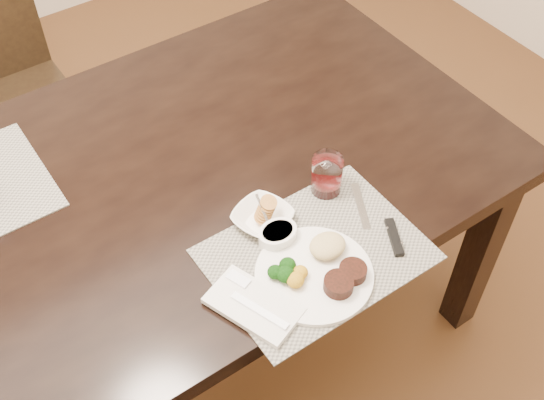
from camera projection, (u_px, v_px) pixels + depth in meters
ground_plane at (150, 363)px, 2.14m from camera, size 4.50×4.50×0.00m
dining_table at (113, 230)px, 1.64m from camera, size 2.00×1.00×0.75m
placemat_near at (316, 254)px, 1.49m from camera, size 0.46×0.34×0.00m
dinner_plate at (320, 270)px, 1.44m from camera, size 0.25×0.25×0.05m
napkin_fork at (254, 305)px, 1.39m from camera, size 0.17×0.22×0.02m
steak_knife at (386, 229)px, 1.53m from camera, size 0.08×0.23×0.01m
cracker_bowl at (262, 217)px, 1.53m from camera, size 0.16×0.16×0.06m
sauce_ramekin at (278, 235)px, 1.50m from camera, size 0.09×0.14×0.07m
wine_glass_near at (327, 176)px, 1.58m from camera, size 0.07×0.07×0.10m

